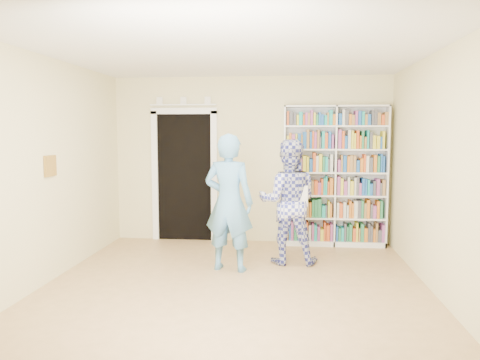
{
  "coord_description": "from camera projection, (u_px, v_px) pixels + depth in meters",
  "views": [
    {
      "loc": [
        0.6,
        -5.13,
        1.8
      ],
      "look_at": [
        -0.01,
        0.9,
        1.18
      ],
      "focal_mm": 35.0,
      "sensor_mm": 36.0,
      "label": 1
    }
  ],
  "objects": [
    {
      "name": "wall_back",
      "position": [
        251.0,
        160.0,
        7.66
      ],
      "size": [
        4.5,
        0.0,
        4.5
      ],
      "primitive_type": "plane",
      "rotation": [
        1.57,
        0.0,
        0.0
      ],
      "color": "beige",
      "rests_on": "floor"
    },
    {
      "name": "wall_left",
      "position": [
        40.0,
        171.0,
        5.41
      ],
      "size": [
        0.0,
        5.0,
        5.0
      ],
      "primitive_type": "plane",
      "rotation": [
        1.57,
        0.0,
        1.57
      ],
      "color": "beige",
      "rests_on": "floor"
    },
    {
      "name": "ceiling",
      "position": [
        233.0,
        49.0,
        5.05
      ],
      "size": [
        5.0,
        5.0,
        0.0
      ],
      "primitive_type": "plane",
      "rotation": [
        3.14,
        0.0,
        0.0
      ],
      "color": "white",
      "rests_on": "wall_back"
    },
    {
      "name": "man_plaid",
      "position": [
        288.0,
        202.0,
        6.4
      ],
      "size": [
        0.83,
        0.65,
        1.71
      ],
      "primitive_type": "imported",
      "rotation": [
        0.0,
        0.0,
        3.13
      ],
      "color": "#303693",
      "rests_on": "floor"
    },
    {
      "name": "floor",
      "position": [
        233.0,
        291.0,
        5.32
      ],
      "size": [
        5.0,
        5.0,
        0.0
      ],
      "primitive_type": "plane",
      "color": "#9E7A4C",
      "rests_on": "ground"
    },
    {
      "name": "wall_art",
      "position": [
        50.0,
        166.0,
        5.6
      ],
      "size": [
        0.03,
        0.25,
        0.25
      ],
      "primitive_type": "cube",
      "color": "brown",
      "rests_on": "wall_left"
    },
    {
      "name": "bookshelf",
      "position": [
        335.0,
        175.0,
        7.39
      ],
      "size": [
        1.61,
        0.3,
        2.22
      ],
      "rotation": [
        0.0,
        0.0,
        -0.03
      ],
      "color": "white",
      "rests_on": "floor"
    },
    {
      "name": "doorway",
      "position": [
        184.0,
        170.0,
        7.77
      ],
      "size": [
        1.1,
        0.08,
        2.43
      ],
      "color": "black",
      "rests_on": "floor"
    },
    {
      "name": "man_blue",
      "position": [
        229.0,
        203.0,
        6.06
      ],
      "size": [
        0.72,
        0.54,
        1.79
      ],
      "primitive_type": "imported",
      "rotation": [
        0.0,
        0.0,
        2.95
      ],
      "color": "#548FBB",
      "rests_on": "floor"
    },
    {
      "name": "wall_right",
      "position": [
        443.0,
        175.0,
        4.96
      ],
      "size": [
        0.0,
        5.0,
        5.0
      ],
      "primitive_type": "plane",
      "rotation": [
        1.57,
        0.0,
        -1.57
      ],
      "color": "beige",
      "rests_on": "floor"
    },
    {
      "name": "paper_sheet",
      "position": [
        301.0,
        196.0,
        6.2
      ],
      "size": [
        0.19,
        0.08,
        0.28
      ],
      "primitive_type": "cube",
      "rotation": [
        0.0,
        0.0,
        0.36
      ],
      "color": "white",
      "rests_on": "man_plaid"
    }
  ]
}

